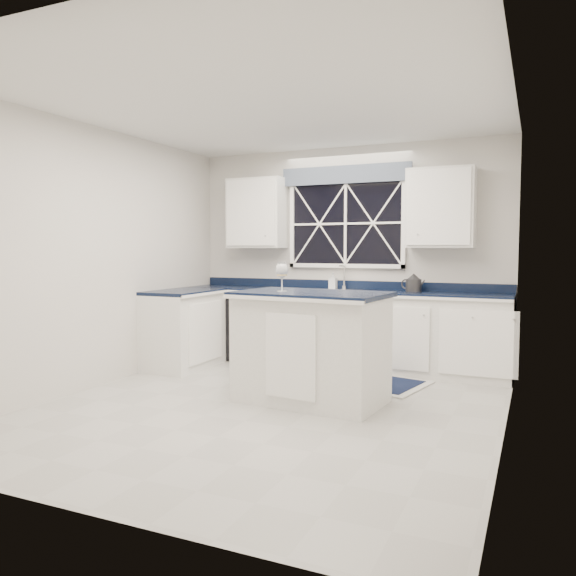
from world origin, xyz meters
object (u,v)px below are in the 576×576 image
at_px(dishwasher, 258,328).
at_px(kettle, 413,283).
at_px(island, 311,347).
at_px(soap_bottle, 333,280).
at_px(faucet, 344,276).
at_px(wine_glass, 282,271).

distance_m(dishwasher, kettle, 2.08).
bearing_deg(island, soap_bottle, 108.49).
bearing_deg(dishwasher, island, -49.25).
bearing_deg(faucet, kettle, -7.01).
height_order(faucet, island, faucet).
bearing_deg(wine_glass, kettle, 64.03).
bearing_deg(kettle, soap_bottle, -173.78).
xyz_separation_m(wine_glass, soap_bottle, (-0.17, 1.91, -0.19)).
relative_size(dishwasher, faucet, 2.72).
bearing_deg(kettle, faucet, -173.39).
height_order(island, soap_bottle, soap_bottle).
height_order(faucet, wine_glass, wine_glass).
bearing_deg(dishwasher, soap_bottle, 13.04).
distance_m(dishwasher, wine_glass, 2.19).
xyz_separation_m(faucet, wine_glass, (0.02, -1.89, 0.13)).
relative_size(faucet, island, 0.21).
relative_size(dishwasher, soap_bottle, 4.11).
xyz_separation_m(faucet, kettle, (0.89, -0.11, -0.06)).
bearing_deg(soap_bottle, island, -76.75).
xyz_separation_m(dishwasher, faucet, (1.10, 0.19, 0.69)).
bearing_deg(island, faucet, 104.06).
bearing_deg(dishwasher, wine_glass, -56.48).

